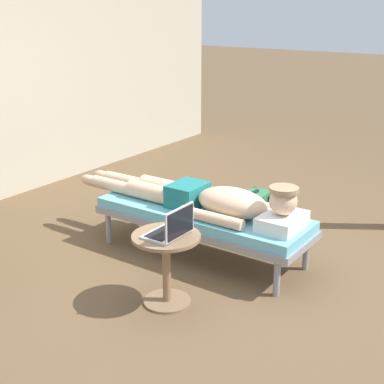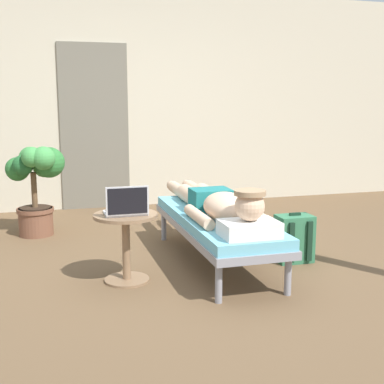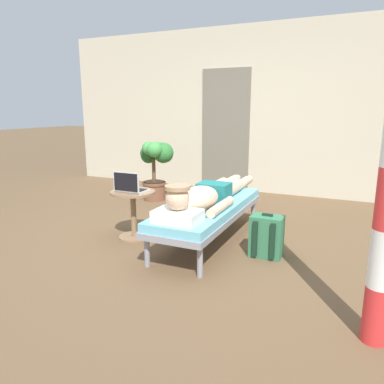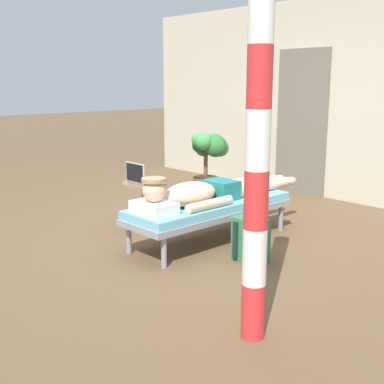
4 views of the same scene
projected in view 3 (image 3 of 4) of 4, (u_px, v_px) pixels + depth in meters
ground_plane at (186, 243)px, 3.91m from camera, size 40.00×40.00×0.00m
house_wall_back at (271, 111)px, 6.01m from camera, size 7.60×0.20×2.70m
house_door_panel at (225, 131)px, 6.28m from camera, size 0.84×0.03×2.04m
lounge_chair at (209, 210)px, 3.87m from camera, size 0.61×1.85×0.42m
person_reclining at (207, 195)px, 3.79m from camera, size 0.53×2.17×0.33m
side_table at (133, 206)px, 3.99m from camera, size 0.48×0.48×0.52m
laptop at (130, 187)px, 3.89m from camera, size 0.31×0.24×0.23m
backpack at (266, 236)px, 3.52m from camera, size 0.30×0.26×0.42m
potted_plant at (156, 163)px, 5.64m from camera, size 0.59×0.56×0.91m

